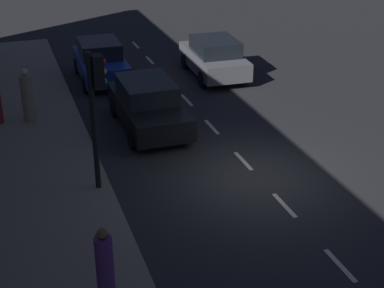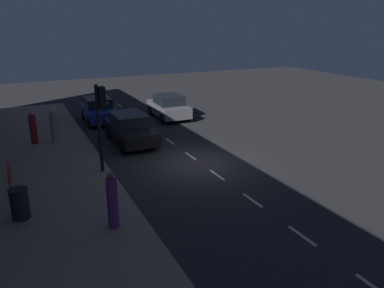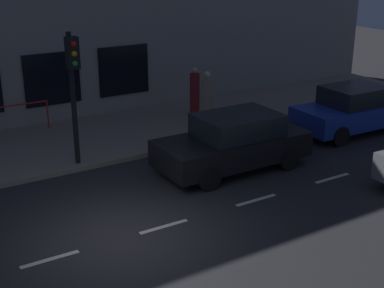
{
  "view_description": "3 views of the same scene",
  "coord_description": "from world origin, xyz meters",
  "px_view_note": "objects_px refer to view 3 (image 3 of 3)",
  "views": [
    {
      "loc": [
        6.31,
        12.69,
        7.72
      ],
      "look_at": [
        2.0,
        0.19,
        1.4
      ],
      "focal_mm": 53.99,
      "sensor_mm": 36.0,
      "label": 1
    },
    {
      "loc": [
        7.2,
        14.04,
        6.08
      ],
      "look_at": [
        0.61,
        0.43,
        1.12
      ],
      "focal_mm": 34.31,
      "sensor_mm": 36.0,
      "label": 2
    },
    {
      "loc": [
        -9.56,
        4.13,
        5.88
      ],
      "look_at": [
        0.88,
        -2.28,
        1.46
      ],
      "focal_mm": 50.99,
      "sensor_mm": 36.0,
      "label": 3
    }
  ],
  "objects_px": {
    "pedestrian_0": "(195,93)",
    "pedestrian_1": "(207,99)",
    "parked_car_1": "(234,142)",
    "traffic_light": "(73,76)",
    "parked_car_2": "(351,110)"
  },
  "relations": [
    {
      "from": "parked_car_2",
      "to": "traffic_light",
      "type": "bearing_deg",
      "value": 80.57
    },
    {
      "from": "traffic_light",
      "to": "pedestrian_1",
      "type": "height_order",
      "value": "traffic_light"
    },
    {
      "from": "parked_car_1",
      "to": "pedestrian_0",
      "type": "height_order",
      "value": "pedestrian_0"
    },
    {
      "from": "parked_car_1",
      "to": "parked_car_2",
      "type": "bearing_deg",
      "value": -83.64
    },
    {
      "from": "parked_car_1",
      "to": "pedestrian_1",
      "type": "distance_m",
      "value": 3.97
    },
    {
      "from": "traffic_light",
      "to": "pedestrian_1",
      "type": "distance_m",
      "value": 5.65
    },
    {
      "from": "parked_car_1",
      "to": "pedestrian_1",
      "type": "height_order",
      "value": "pedestrian_1"
    },
    {
      "from": "parked_car_1",
      "to": "parked_car_2",
      "type": "distance_m",
      "value": 5.21
    },
    {
      "from": "traffic_light",
      "to": "pedestrian_0",
      "type": "xyz_separation_m",
      "value": [
        2.43,
        -5.32,
        -1.71
      ]
    },
    {
      "from": "parked_car_1",
      "to": "parked_car_2",
      "type": "relative_size",
      "value": 1.12
    },
    {
      "from": "pedestrian_0",
      "to": "pedestrian_1",
      "type": "distance_m",
      "value": 1.02
    },
    {
      "from": "parked_car_1",
      "to": "pedestrian_0",
      "type": "relative_size",
      "value": 2.51
    },
    {
      "from": "parked_car_2",
      "to": "pedestrian_1",
      "type": "bearing_deg",
      "value": 51.15
    },
    {
      "from": "pedestrian_0",
      "to": "pedestrian_1",
      "type": "xyz_separation_m",
      "value": [
        -1.02,
        0.12,
        0.03
      ]
    },
    {
      "from": "pedestrian_1",
      "to": "parked_car_1",
      "type": "bearing_deg",
      "value": 127.79
    }
  ]
}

